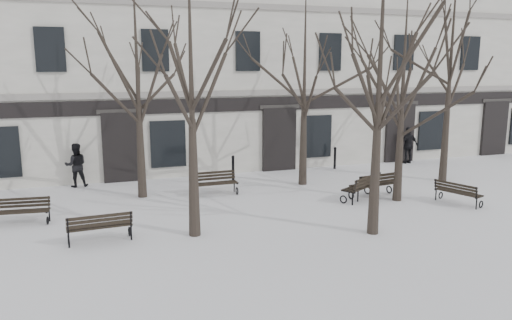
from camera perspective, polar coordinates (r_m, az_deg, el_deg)
name	(u,v)px	position (r m, az deg, el deg)	size (l,w,h in m)	color
ground	(268,231)	(14.86, 1.35, -8.11)	(100.00, 100.00, 0.00)	white
building	(181,51)	(26.60, -8.59, 12.21)	(40.40, 10.20, 11.40)	silver
tree_1	(191,58)	(13.80, -7.48, 11.44)	(5.59, 5.59, 7.99)	black
tree_2	(381,37)	(14.30, 14.15, 13.48)	(6.23, 6.23, 8.90)	black
tree_3	(404,70)	(18.19, 16.54, 9.83)	(5.20, 5.20, 7.43)	black
tree_4	(136,56)	(18.43, -13.50, 11.52)	(5.76, 5.76, 8.22)	black
tree_5	(305,60)	(20.01, 5.60, 11.32)	(5.61, 5.61, 8.01)	black
tree_6	(452,43)	(22.07, 21.50, 12.30)	(6.35, 6.35, 9.07)	black
bench_0	(22,210)	(16.96, -25.17, -5.22)	(1.64, 0.76, 0.80)	black
bench_1	(100,226)	(14.44, -17.43, -7.22)	(1.76, 0.73, 0.87)	black
bench_2	(376,184)	(18.82, 13.52, -2.69)	(1.99, 0.97, 0.96)	black
bench_3	(214,182)	(18.81, -4.82, -2.57)	(1.75, 0.66, 0.88)	black
bench_4	(362,186)	(18.46, 12.05, -2.95)	(1.89, 1.46, 0.92)	black
bench_5	(458,192)	(18.87, 22.05, -3.41)	(1.08, 1.69, 0.81)	black
bollard_a	(233,167)	(21.12, -2.64, -0.80)	(0.14, 0.14, 1.07)	black
bollard_b	(335,157)	(23.69, 9.01, 0.32)	(0.13, 0.13, 1.04)	black
pedestrian_b	(77,187)	(21.34, -19.73, -2.88)	(0.86, 0.67, 1.76)	black
pedestrian_c	(407,163)	(25.95, 16.90, -0.35)	(1.06, 0.44, 1.81)	black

